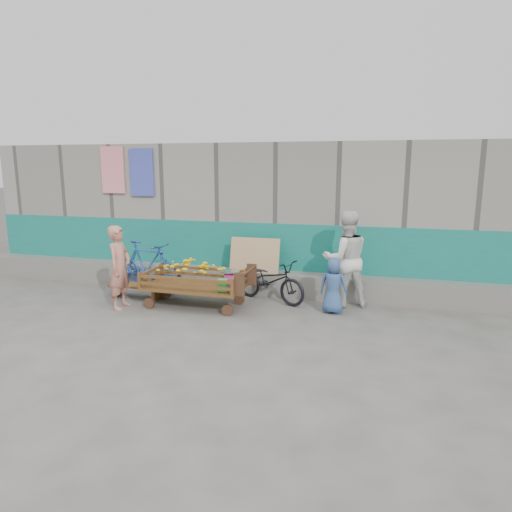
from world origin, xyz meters
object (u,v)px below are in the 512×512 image
(bicycle_dark, at_px, (270,281))
(bench, at_px, (137,288))
(woman, at_px, (346,259))
(bicycle_blue, at_px, (147,266))
(banana_cart, at_px, (192,276))
(child, at_px, (333,286))
(vendor_man, at_px, (120,267))

(bicycle_dark, bearing_deg, bench, 123.46)
(woman, relative_size, bicycle_blue, 1.00)
(banana_cart, xyz_separation_m, woman, (2.67, 0.82, 0.31))
(bicycle_dark, bearing_deg, child, -84.72)
(vendor_man, xyz_separation_m, child, (3.73, 0.75, -0.26))
(banana_cart, distance_m, bicycle_dark, 1.47)
(bench, bearing_deg, woman, 8.86)
(banana_cart, relative_size, bench, 1.84)
(vendor_man, relative_size, child, 1.54)
(vendor_man, height_order, child, vendor_man)
(banana_cart, height_order, bicycle_blue, bicycle_blue)
(vendor_man, relative_size, bicycle_blue, 0.86)
(bench, xyz_separation_m, child, (3.79, 0.11, 0.29))
(bench, bearing_deg, child, 1.72)
(vendor_man, relative_size, bicycle_dark, 0.98)
(child, xyz_separation_m, bicycle_blue, (-3.82, 0.38, 0.04))
(banana_cart, height_order, bench, banana_cart)
(woman, height_order, child, woman)
(banana_cart, relative_size, bicycle_dark, 1.28)
(banana_cart, height_order, bicycle_dark, banana_cart)
(banana_cart, distance_m, bicycle_blue, 1.48)
(banana_cart, xyz_separation_m, bicycle_dark, (1.28, 0.70, -0.16))
(bench, distance_m, vendor_man, 0.85)
(child, bearing_deg, bench, 7.68)
(bicycle_dark, bearing_deg, vendor_man, 136.85)
(vendor_man, height_order, bicycle_dark, vendor_man)
(woman, bearing_deg, child, 51.58)
(bench, xyz_separation_m, bicycle_blue, (-0.03, 0.50, 0.33))
(woman, relative_size, child, 1.79)
(banana_cart, height_order, vendor_man, vendor_man)
(vendor_man, bearing_deg, bicycle_dark, -67.56)
(woman, height_order, bicycle_blue, woman)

